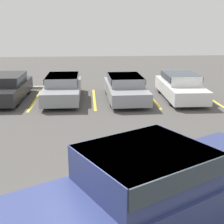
# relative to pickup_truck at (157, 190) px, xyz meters

# --- Properties ---
(stall_stripe_b) EXTENTS (0.12, 4.36, 0.01)m
(stall_stripe_b) POSITION_rel_pickup_truck_xyz_m (-3.94, 10.50, -0.87)
(stall_stripe_b) COLOR yellow
(stall_stripe_b) RESTS_ON ground_plane
(stall_stripe_c) EXTENTS (0.12, 4.36, 0.01)m
(stall_stripe_c) POSITION_rel_pickup_truck_xyz_m (-0.94, 10.50, -0.87)
(stall_stripe_c) COLOR yellow
(stall_stripe_c) RESTS_ON ground_plane
(stall_stripe_d) EXTENTS (0.12, 4.36, 0.01)m
(stall_stripe_d) POSITION_rel_pickup_truck_xyz_m (2.06, 10.50, -0.87)
(stall_stripe_d) COLOR yellow
(stall_stripe_d) RESTS_ON ground_plane
(stall_stripe_e) EXTENTS (0.12, 4.36, 0.01)m
(stall_stripe_e) POSITION_rel_pickup_truck_xyz_m (5.05, 10.50, -0.87)
(stall_stripe_e) COLOR yellow
(stall_stripe_e) RESTS_ON ground_plane
(pickup_truck) EXTENTS (6.14, 4.59, 1.76)m
(pickup_truck) POSITION_rel_pickup_truck_xyz_m (0.00, 0.00, 0.00)
(pickup_truck) COLOR navy
(pickup_truck) RESTS_ON ground_plane
(parked_sedan_a) EXTENTS (1.82, 4.54, 1.29)m
(parked_sedan_a) POSITION_rel_pickup_truck_xyz_m (-5.33, 10.72, -0.20)
(parked_sedan_a) COLOR #232326
(parked_sedan_a) RESTS_ON ground_plane
(parked_sedan_b) EXTENTS (1.76, 4.62, 1.25)m
(parked_sedan_b) POSITION_rel_pickup_truck_xyz_m (-2.52, 10.54, -0.21)
(parked_sedan_b) COLOR gray
(parked_sedan_b) RESTS_ON ground_plane
(parked_sedan_c) EXTENTS (1.91, 4.66, 1.22)m
(parked_sedan_c) POSITION_rel_pickup_truck_xyz_m (0.64, 10.33, -0.22)
(parked_sedan_c) COLOR gray
(parked_sedan_c) RESTS_ON ground_plane
(parked_sedan_d) EXTENTS (1.84, 4.64, 1.30)m
(parked_sedan_d) POSITION_rel_pickup_truck_xyz_m (3.48, 10.31, -0.19)
(parked_sedan_d) COLOR silver
(parked_sedan_d) RESTS_ON ground_plane
(wheel_stop_curb) EXTENTS (1.92, 0.20, 0.14)m
(wheel_stop_curb) POSITION_rel_pickup_truck_xyz_m (-4.04, 13.32, -0.81)
(wheel_stop_curb) COLOR #B7B2A8
(wheel_stop_curb) RESTS_ON ground_plane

